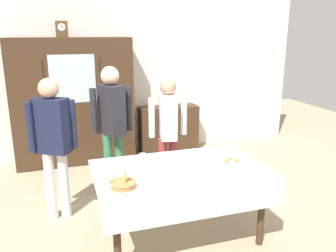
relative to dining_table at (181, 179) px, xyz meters
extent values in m
plane|color=tan|center=(0.00, 0.24, -0.67)|extent=(12.00, 12.00, 0.00)
cube|color=silver|center=(0.00, 2.89, 0.68)|extent=(6.40, 0.10, 2.70)
cylinder|color=#3D2819|center=(-0.73, -0.37, -0.30)|extent=(0.07, 0.07, 0.73)
cylinder|color=#3D2819|center=(0.73, -0.37, -0.30)|extent=(0.07, 0.07, 0.73)
cylinder|color=#3D2819|center=(-0.73, 0.44, -0.30)|extent=(0.07, 0.07, 0.73)
cylinder|color=#3D2819|center=(0.73, 0.44, -0.30)|extent=(0.07, 0.07, 0.73)
cube|color=silver|center=(0.00, 0.04, 0.08)|extent=(1.74, 1.09, 0.03)
cube|color=silver|center=(0.00, -0.51, -0.05)|extent=(1.74, 0.01, 0.24)
cube|color=#3D2819|center=(-0.90, 2.59, 0.35)|extent=(1.88, 0.45, 2.03)
cube|color=silver|center=(-0.90, 2.36, 0.75)|extent=(0.68, 0.01, 0.73)
cube|color=black|center=(-1.31, 2.36, 0.25)|extent=(0.01, 0.01, 1.62)
cube|color=black|center=(-0.49, 2.36, 0.25)|extent=(0.01, 0.01, 1.62)
cube|color=brown|center=(-1.00, 2.59, 1.48)|extent=(0.18, 0.10, 0.24)
cylinder|color=white|center=(-1.00, 2.54, 1.51)|extent=(0.11, 0.01, 0.11)
cube|color=black|center=(-1.00, 2.53, 1.53)|extent=(0.00, 0.00, 0.04)
cube|color=black|center=(-0.98, 2.53, 1.51)|extent=(0.05, 0.00, 0.00)
cube|color=#3D2819|center=(0.71, 2.64, -0.25)|extent=(1.05, 0.35, 0.83)
cube|color=#3D754C|center=(0.71, 2.64, 0.18)|extent=(0.14, 0.21, 0.04)
cube|color=#B29333|center=(0.71, 2.64, 0.21)|extent=(0.17, 0.21, 0.03)
cube|color=#B29333|center=(0.71, 2.64, 0.25)|extent=(0.14, 0.21, 0.04)
cube|color=#2D5184|center=(0.71, 2.64, 0.28)|extent=(0.13, 0.19, 0.04)
cylinder|color=white|center=(0.30, -0.17, 0.10)|extent=(0.13, 0.13, 0.01)
cylinder|color=white|center=(0.30, -0.17, 0.13)|extent=(0.08, 0.08, 0.05)
torus|color=white|center=(0.34, -0.17, 0.13)|extent=(0.04, 0.01, 0.04)
cylinder|color=silver|center=(-0.30, 0.42, 0.10)|extent=(0.13, 0.13, 0.01)
cylinder|color=silver|center=(-0.30, 0.42, 0.13)|extent=(0.08, 0.08, 0.05)
torus|color=silver|center=(-0.26, 0.42, 0.13)|extent=(0.04, 0.01, 0.04)
cylinder|color=#47230F|center=(-0.30, 0.42, 0.15)|extent=(0.06, 0.06, 0.01)
cylinder|color=silver|center=(0.68, -0.32, 0.10)|extent=(0.13, 0.13, 0.01)
cylinder|color=silver|center=(0.68, -0.32, 0.13)|extent=(0.08, 0.08, 0.05)
torus|color=silver|center=(0.72, -0.32, 0.13)|extent=(0.04, 0.01, 0.04)
cylinder|color=#47230F|center=(0.68, -0.32, 0.15)|extent=(0.06, 0.06, 0.01)
cylinder|color=white|center=(0.23, 0.27, 0.10)|extent=(0.13, 0.13, 0.01)
cylinder|color=white|center=(0.23, 0.27, 0.13)|extent=(0.08, 0.08, 0.05)
torus|color=white|center=(0.27, 0.27, 0.13)|extent=(0.04, 0.01, 0.04)
cylinder|color=#47230F|center=(0.23, 0.27, 0.15)|extent=(0.06, 0.06, 0.01)
cylinder|color=white|center=(-0.58, 0.27, 0.10)|extent=(0.13, 0.13, 0.01)
cylinder|color=white|center=(-0.58, 0.27, 0.13)|extent=(0.08, 0.08, 0.05)
torus|color=white|center=(-0.54, 0.27, 0.13)|extent=(0.04, 0.01, 0.04)
cylinder|color=#47230F|center=(-0.58, 0.27, 0.15)|extent=(0.06, 0.06, 0.01)
cylinder|color=#9E7542|center=(-0.63, -0.22, 0.12)|extent=(0.22, 0.22, 0.05)
torus|color=#9E7542|center=(-0.63, -0.22, 0.15)|extent=(0.24, 0.24, 0.02)
cylinder|color=tan|center=(-0.61, -0.23, 0.20)|extent=(0.04, 0.03, 0.12)
cylinder|color=tan|center=(-0.60, -0.22, 0.20)|extent=(0.03, 0.03, 0.12)
cylinder|color=tan|center=(-0.61, -0.20, 0.20)|extent=(0.03, 0.03, 0.12)
cylinder|color=white|center=(0.58, 0.03, 0.10)|extent=(0.28, 0.28, 0.01)
ellipsoid|color=#BC7F3D|center=(0.64, 0.02, 0.13)|extent=(0.07, 0.05, 0.04)
ellipsoid|color=#BC7F3D|center=(0.57, 0.09, 0.13)|extent=(0.07, 0.05, 0.04)
ellipsoid|color=#BC7F3D|center=(0.52, 0.03, 0.13)|extent=(0.07, 0.05, 0.04)
cube|color=silver|center=(0.11, 0.13, 0.10)|extent=(0.10, 0.01, 0.00)
ellipsoid|color=silver|center=(0.16, 0.13, 0.10)|extent=(0.03, 0.02, 0.01)
cube|color=silver|center=(0.61, 0.42, 0.10)|extent=(0.10, 0.01, 0.00)
ellipsoid|color=silver|center=(0.66, 0.42, 0.10)|extent=(0.03, 0.02, 0.01)
cube|color=silver|center=(-0.26, -0.24, 0.10)|extent=(0.10, 0.01, 0.00)
ellipsoid|color=silver|center=(-0.20, -0.24, 0.10)|extent=(0.03, 0.02, 0.01)
cylinder|color=#933338|center=(0.13, 1.09, -0.28)|extent=(0.11, 0.11, 0.76)
cylinder|color=#933338|center=(0.28, 1.09, -0.28)|extent=(0.11, 0.11, 0.76)
cube|color=silver|center=(0.21, 1.09, 0.38)|extent=(0.27, 0.39, 0.57)
sphere|color=tan|center=(0.21, 1.09, 0.77)|extent=(0.21, 0.21, 0.21)
cylinder|color=silver|center=(-0.01, 1.09, 0.38)|extent=(0.08, 0.08, 0.51)
cylinder|color=silver|center=(0.43, 1.09, 0.38)|extent=(0.08, 0.08, 0.51)
cylinder|color=silver|center=(-1.29, 0.81, -0.26)|extent=(0.11, 0.11, 0.81)
cylinder|color=silver|center=(-1.14, 0.81, -0.26)|extent=(0.11, 0.11, 0.81)
cube|color=#191E38|center=(-1.22, 0.81, 0.45)|extent=(0.41, 0.36, 0.61)
sphere|color=tan|center=(-1.22, 0.81, 0.87)|extent=(0.22, 0.22, 0.22)
cylinder|color=#191E38|center=(-1.44, 0.81, 0.45)|extent=(0.08, 0.08, 0.55)
cylinder|color=#191E38|center=(-1.00, 0.81, 0.45)|extent=(0.08, 0.08, 0.55)
cylinder|color=#33704C|center=(-0.58, 1.19, -0.24)|extent=(0.11, 0.11, 0.85)
cylinder|color=#33704C|center=(-0.43, 1.19, -0.24)|extent=(0.11, 0.11, 0.85)
cube|color=#232328|center=(-0.50, 1.19, 0.50)|extent=(0.33, 0.41, 0.63)
sphere|color=#DBB293|center=(-0.50, 1.19, 0.93)|extent=(0.23, 0.23, 0.23)
cylinder|color=#232328|center=(-0.72, 1.19, 0.50)|extent=(0.08, 0.08, 0.57)
cylinder|color=#232328|center=(-0.28, 1.19, 0.50)|extent=(0.08, 0.08, 0.57)
camera|label=1|loc=(-1.11, -3.04, 1.45)|focal=36.80mm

